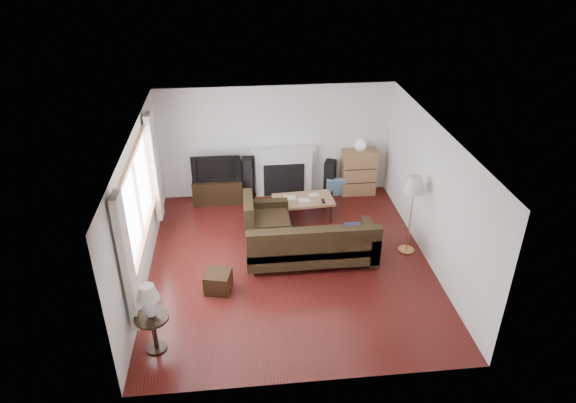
{
  "coord_description": "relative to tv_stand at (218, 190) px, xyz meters",
  "views": [
    {
      "loc": [
        -0.84,
        -7.57,
        5.46
      ],
      "look_at": [
        0.0,
        0.3,
        1.1
      ],
      "focal_mm": 32.0,
      "sensor_mm": 36.0,
      "label": 1
    }
  ],
  "objects": [
    {
      "name": "curtain_far",
      "position": [
        -1.09,
        -1.16,
        1.13
      ],
      "size": [
        0.1,
        0.35,
        2.1
      ],
      "primitive_type": "cube",
      "color": "beige",
      "rests_on": "room"
    },
    {
      "name": "globe_lamp",
      "position": [
        3.13,
        0.05,
        0.9
      ],
      "size": [
        0.25,
        0.25,
        0.25
      ],
      "primitive_type": "sphere",
      "color": "white",
      "rests_on": "bookshelf"
    },
    {
      "name": "window",
      "position": [
        -1.14,
        -2.68,
        1.28
      ],
      "size": [
        0.12,
        2.74,
        1.54
      ],
      "primitive_type": "cube",
      "color": "#965C37",
      "rests_on": "room"
    },
    {
      "name": "footstool",
      "position": [
        0.04,
        -3.13,
        -0.1
      ],
      "size": [
        0.49,
        0.49,
        0.34
      ],
      "primitive_type": "cube",
      "rotation": [
        0.0,
        0.0,
        -0.24
      ],
      "color": "black",
      "rests_on": "ground"
    },
    {
      "name": "speaker_left",
      "position": [
        0.65,
        0.06,
        0.21
      ],
      "size": [
        0.32,
        0.36,
        0.96
      ],
      "primitive_type": "cube",
      "rotation": [
        0.0,
        0.0,
        -0.19
      ],
      "color": "black",
      "rests_on": "ground"
    },
    {
      "name": "bookshelf",
      "position": [
        3.13,
        0.05,
        0.25
      ],
      "size": [
        0.76,
        0.36,
        1.04
      ],
      "primitive_type": "cube",
      "color": "#9A6C47",
      "rests_on": "ground"
    },
    {
      "name": "room",
      "position": [
        1.31,
        -2.48,
        0.98
      ],
      "size": [
        5.1,
        5.6,
        2.54
      ],
      "color": "#4A1310",
      "rests_on": "ground"
    },
    {
      "name": "sectional_sofa",
      "position": [
        1.7,
        -2.46,
        0.14
      ],
      "size": [
        2.52,
        1.84,
        0.81
      ],
      "primitive_type": "cube",
      "color": "black",
      "rests_on": "ground"
    },
    {
      "name": "table_lamp",
      "position": [
        -0.84,
        -4.39,
        0.6
      ],
      "size": [
        0.32,
        0.32,
        0.52
      ],
      "primitive_type": "cube",
      "color": "silver",
      "rests_on": "side_table"
    },
    {
      "name": "television",
      "position": [
        0.0,
        0.0,
        0.57
      ],
      "size": [
        1.03,
        0.14,
        0.6
      ],
      "primitive_type": "imported",
      "color": "black",
      "rests_on": "tv_stand"
    },
    {
      "name": "speaker_right",
      "position": [
        2.49,
        0.07,
        0.14
      ],
      "size": [
        0.31,
        0.34,
        0.81
      ],
      "primitive_type": "cube",
      "rotation": [
        0.0,
        0.0,
        -0.4
      ],
      "color": "black",
      "rests_on": "ground"
    },
    {
      "name": "tv_stand",
      "position": [
        0.0,
        0.0,
        0.0
      ],
      "size": [
        1.07,
        0.48,
        0.54
      ],
      "primitive_type": "cube",
      "color": "black",
      "rests_on": "ground"
    },
    {
      "name": "coffee_table",
      "position": [
        1.76,
        -0.96,
        -0.03
      ],
      "size": [
        1.25,
        0.74,
        0.47
      ],
      "primitive_type": "cube",
      "rotation": [
        0.0,
        0.0,
        0.06
      ],
      "color": "#9D6F4B",
      "rests_on": "ground"
    },
    {
      "name": "side_table",
      "position": [
        -0.84,
        -4.39,
        0.04
      ],
      "size": [
        0.49,
        0.49,
        0.61
      ],
      "primitive_type": "cube",
      "color": "black",
      "rests_on": "ground"
    },
    {
      "name": "fireplace",
      "position": [
        1.46,
        0.16,
        0.31
      ],
      "size": [
        1.4,
        0.26,
        1.15
      ],
      "primitive_type": "cube",
      "color": "white",
      "rests_on": "room"
    },
    {
      "name": "curtain_near",
      "position": [
        -1.09,
        -4.2,
        1.13
      ],
      "size": [
        0.1,
        0.35,
        2.1
      ],
      "primitive_type": "cube",
      "color": "beige",
      "rests_on": "room"
    },
    {
      "name": "floor_lamp",
      "position": [
        3.53,
        -2.33,
        0.51
      ],
      "size": [
        0.41,
        0.41,
        1.55
      ],
      "primitive_type": "cube",
      "rotation": [
        0.0,
        0.0,
        0.04
      ],
      "color": "#BE8541",
      "rests_on": "ground"
    }
  ]
}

